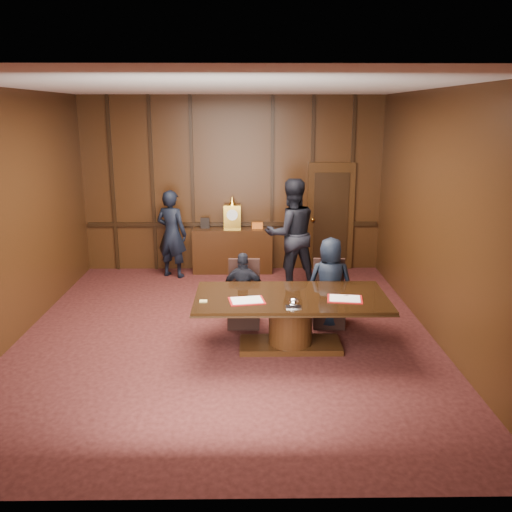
% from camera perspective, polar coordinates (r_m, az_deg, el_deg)
% --- Properties ---
extents(room, '(7.00, 7.04, 3.50)m').
position_cam_1_polar(room, '(7.69, -2.74, 4.03)').
color(room, black).
rests_on(room, ground).
extents(sideboard, '(1.60, 0.45, 1.54)m').
position_cam_1_polar(sideboard, '(11.01, -2.46, 0.79)').
color(sideboard, black).
rests_on(sideboard, ground).
extents(conference_table, '(2.62, 1.32, 0.76)m').
position_cam_1_polar(conference_table, '(7.46, 3.67, -6.02)').
color(conference_table, black).
rests_on(conference_table, ground).
extents(folder_left, '(0.51, 0.40, 0.02)m').
position_cam_1_polar(folder_left, '(7.16, -0.99, -4.70)').
color(folder_left, '#9B0E0F').
rests_on(folder_left, conference_table).
extents(folder_right, '(0.50, 0.39, 0.02)m').
position_cam_1_polar(folder_right, '(7.32, 9.33, -4.46)').
color(folder_right, '#9B0E0F').
rests_on(folder_right, conference_table).
extents(inkstand, '(0.20, 0.14, 0.12)m').
position_cam_1_polar(inkstand, '(6.94, 3.99, -5.00)').
color(inkstand, white).
rests_on(inkstand, conference_table).
extents(notepad, '(0.10, 0.07, 0.01)m').
position_cam_1_polar(notepad, '(7.18, -5.56, -4.74)').
color(notepad, tan).
rests_on(notepad, conference_table).
extents(chair_left, '(0.49, 0.49, 0.99)m').
position_cam_1_polar(chair_left, '(8.34, -1.28, -5.28)').
color(chair_left, black).
rests_on(chair_left, ground).
extents(chair_right, '(0.52, 0.52, 0.99)m').
position_cam_1_polar(chair_right, '(8.43, 7.64, -5.20)').
color(chair_right, black).
rests_on(chair_right, ground).
extents(signatory_left, '(0.70, 0.35, 1.15)m').
position_cam_1_polar(signatory_left, '(8.17, -1.30, -3.61)').
color(signatory_left, black).
rests_on(signatory_left, ground).
extents(signatory_right, '(0.69, 0.47, 1.38)m').
position_cam_1_polar(signatory_right, '(8.23, 7.79, -2.79)').
color(signatory_right, black).
rests_on(signatory_right, ground).
extents(witness_left, '(0.74, 0.63, 1.73)m').
position_cam_1_polar(witness_left, '(10.72, -8.86, 2.31)').
color(witness_left, black).
rests_on(witness_left, ground).
extents(witness_right, '(1.15, 0.99, 2.03)m').
position_cam_1_polar(witness_right, '(9.93, 3.72, 2.34)').
color(witness_right, black).
rests_on(witness_right, ground).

